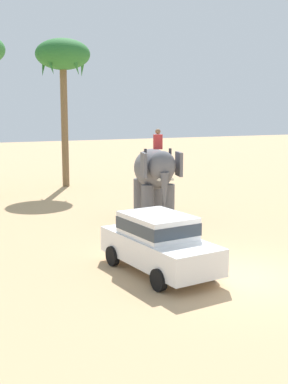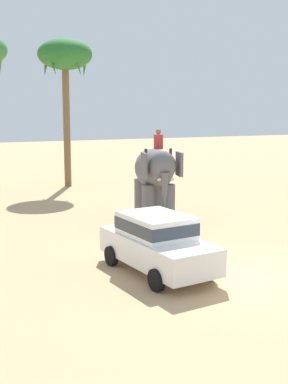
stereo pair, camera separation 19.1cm
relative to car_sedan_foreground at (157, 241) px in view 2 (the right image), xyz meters
The scene contains 4 objects.
ground_plane 2.62m from the car_sedan_foreground, 37.06° to the right, with size 120.00×120.00×0.00m, color tan.
car_sedan_foreground is the anchor object (origin of this frame).
elephant_with_mahout 7.18m from the car_sedan_foreground, 64.92° to the left, with size 2.36×4.01×3.88m.
palm_tree_near_hut 18.33m from the car_sedan_foreground, 82.77° to the left, with size 3.20×3.20×8.72m.
Camera 2 is at (-8.11, -11.27, 4.73)m, focal length 47.31 mm.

